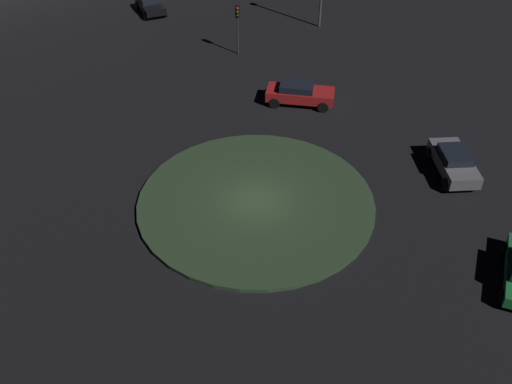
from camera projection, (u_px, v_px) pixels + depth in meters
ground_plane at (256, 203)px, 31.10m from camera, size 121.35×121.35×0.00m
roundabout_island at (256, 202)px, 31.03m from camera, size 12.68×12.68×0.22m
car_red at (300, 93)px, 38.80m from camera, size 4.80×3.50×1.48m
car_black at (150, 4)px, 51.24m from camera, size 2.44×4.07×1.38m
car_grey at (454, 162)px, 32.72m from camera, size 2.71×4.43×1.47m
traffic_light_south at (237, 20)px, 43.46m from camera, size 0.34×0.38×3.87m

